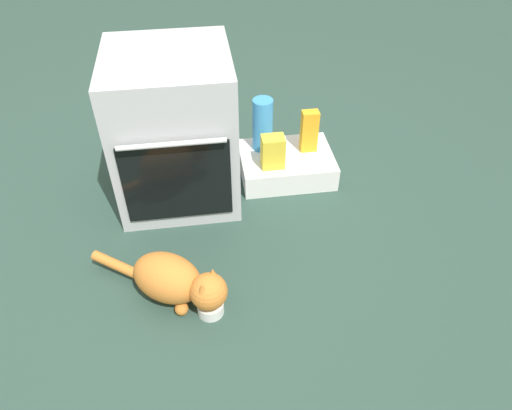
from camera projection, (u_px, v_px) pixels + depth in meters
ground at (174, 240)px, 2.36m from camera, size 8.00×8.00×0.00m
oven at (174, 130)px, 2.39m from camera, size 0.59×0.65×0.77m
pantry_cabinet at (286, 164)px, 2.71m from camera, size 0.51×0.38×0.14m
food_bowl at (211, 307)px, 2.02m from camera, size 0.11×0.11×0.08m
cat at (175, 281)px, 2.01m from camera, size 0.59×0.43×0.23m
juice_carton at (309, 131)px, 2.62m from camera, size 0.09×0.06×0.24m
water_bottle at (263, 125)px, 2.61m from camera, size 0.11×0.11×0.30m
snack_bag at (273, 152)px, 2.53m from camera, size 0.12×0.09×0.18m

